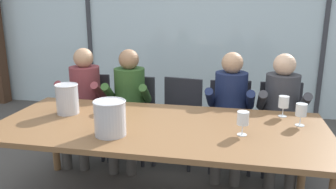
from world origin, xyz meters
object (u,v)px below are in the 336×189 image
at_px(chair_center, 180,114).
at_px(chair_near_curtain, 90,108).
at_px(ice_bucket_primary, 67,99).
at_px(tasting_bowl, 105,111).
at_px(person_charcoal_jacket, 282,108).
at_px(chair_near_window_right, 281,120).
at_px(wine_glass_near_bucket, 243,119).
at_px(chair_left_of_center, 134,111).
at_px(chair_right_of_center, 230,117).
at_px(ice_bucket_secondary, 110,117).
at_px(person_maroon_top, 83,97).
at_px(wine_glass_center_pour, 301,111).
at_px(wine_glass_by_left_taster, 284,103).
at_px(person_olive_shirt, 128,99).
at_px(person_navy_polo, 230,105).
at_px(dining_table, 159,132).

bearing_deg(chair_center, chair_near_curtain, -170.51).
height_order(ice_bucket_primary, tasting_bowl, ice_bucket_primary).
distance_m(chair_center, person_charcoal_jacket, 1.03).
distance_m(chair_near_window_right, wine_glass_near_bucket, 1.20).
xyz_separation_m(chair_left_of_center, ice_bucket_primary, (-0.31, -0.85, 0.36)).
distance_m(chair_right_of_center, ice_bucket_primary, 1.63).
height_order(chair_near_curtain, chair_left_of_center, same).
distance_m(chair_near_curtain, person_charcoal_jacket, 2.04).
xyz_separation_m(chair_right_of_center, ice_bucket_primary, (-1.35, -0.84, 0.36)).
distance_m(ice_bucket_secondary, tasting_bowl, 0.50).
relative_size(chair_left_of_center, person_maroon_top, 0.73).
xyz_separation_m(person_maroon_top, wine_glass_near_bucket, (1.65, -0.91, 0.18)).
height_order(chair_center, tasting_bowl, chair_center).
bearing_deg(chair_near_window_right, chair_center, 175.12).
bearing_deg(wine_glass_center_pour, person_charcoal_jacket, 95.33).
bearing_deg(ice_bucket_secondary, chair_right_of_center, 56.50).
bearing_deg(ice_bucket_secondary, wine_glass_by_left_taster, 28.13).
height_order(chair_right_of_center, chair_near_window_right, same).
bearing_deg(wine_glass_by_left_taster, chair_left_of_center, 158.90).
bearing_deg(person_charcoal_jacket, chair_center, 171.94).
distance_m(chair_near_window_right, ice_bucket_secondary, 1.86).
height_order(chair_right_of_center, tasting_bowl, chair_right_of_center).
distance_m(person_olive_shirt, wine_glass_center_pour, 1.71).
relative_size(person_navy_polo, tasting_bowl, 7.26).
relative_size(person_maroon_top, ice_bucket_secondary, 4.71).
xyz_separation_m(ice_bucket_primary, wine_glass_center_pour, (1.89, 0.08, -0.01)).
height_order(wine_glass_by_left_taster, wine_glass_center_pour, same).
bearing_deg(chair_near_window_right, wine_glass_near_bucket, -115.89).
distance_m(chair_near_curtain, chair_center, 1.02).
xyz_separation_m(chair_near_curtain, chair_near_window_right, (2.05, 0.02, 0.00)).
height_order(chair_center, ice_bucket_primary, ice_bucket_primary).
height_order(ice_bucket_secondary, wine_glass_by_left_taster, ice_bucket_secondary).
relative_size(chair_right_of_center, person_charcoal_jacket, 0.73).
xyz_separation_m(person_olive_shirt, person_navy_polo, (1.04, -0.00, 0.00)).
xyz_separation_m(chair_left_of_center, wine_glass_center_pour, (1.58, -0.77, 0.35)).
xyz_separation_m(ice_bucket_primary, ice_bucket_secondary, (0.53, -0.39, -0.00)).
xyz_separation_m(chair_center, chair_near_window_right, (1.03, 0.00, 0.00)).
bearing_deg(person_charcoal_jacket, chair_left_of_center, 175.39).
height_order(chair_near_curtain, person_olive_shirt, person_olive_shirt).
bearing_deg(chair_left_of_center, chair_near_curtain, -176.53).
bearing_deg(ice_bucket_secondary, person_charcoal_jacket, 39.99).
relative_size(person_olive_shirt, wine_glass_by_left_taster, 6.83).
bearing_deg(ice_bucket_primary, chair_right_of_center, 32.00).
relative_size(chair_right_of_center, ice_bucket_secondary, 3.44).
bearing_deg(person_maroon_top, chair_near_curtain, 84.51).
height_order(dining_table, chair_left_of_center, chair_left_of_center).
bearing_deg(wine_glass_near_bucket, ice_bucket_primary, 171.92).
bearing_deg(person_navy_polo, chair_near_curtain, 176.59).
relative_size(chair_left_of_center, chair_center, 1.00).
xyz_separation_m(person_charcoal_jacket, wine_glass_by_left_taster, (-0.05, -0.42, 0.17)).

